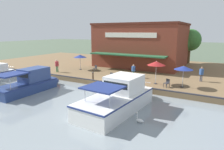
% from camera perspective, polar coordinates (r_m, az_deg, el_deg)
% --- Properties ---
extents(ground_plane, '(220.00, 220.00, 0.00)m').
position_cam_1_polar(ground_plane, '(22.05, -0.57, -3.87)').
color(ground_plane, '#4C5B47').
extents(quay_deck, '(22.00, 56.00, 0.60)m').
position_cam_1_polar(quay_deck, '(31.74, 9.33, 1.55)').
color(quay_deck, brown).
rests_on(quay_deck, ground).
extents(quay_edge_fender, '(0.20, 50.40, 0.10)m').
position_cam_1_polar(quay_edge_fender, '(21.96, -0.45, -2.18)').
color(quay_edge_fender, '#2D2D33').
rests_on(quay_edge_fender, quay_deck).
extents(waterfront_restaurant, '(11.67, 13.58, 6.81)m').
position_cam_1_polar(waterfront_restaurant, '(33.70, 8.40, 8.56)').
color(waterfront_restaurant, brown).
rests_on(waterfront_restaurant, quay_deck).
extents(patio_umbrella_by_entrance, '(1.85, 1.85, 2.24)m').
position_cam_1_polar(patio_umbrella_by_entrance, '(21.16, 19.78, 1.95)').
color(patio_umbrella_by_entrance, '#B7B7B7').
rests_on(patio_umbrella_by_entrance, quay_deck).
extents(patio_umbrella_mid_patio_right, '(1.89, 1.89, 2.24)m').
position_cam_1_polar(patio_umbrella_mid_patio_right, '(29.88, -9.12, 5.35)').
color(patio_umbrella_mid_patio_right, '#B7B7B7').
rests_on(patio_umbrella_mid_patio_right, quay_deck).
extents(patio_umbrella_mid_patio_left, '(1.91, 1.91, 2.51)m').
position_cam_1_polar(patio_umbrella_mid_patio_left, '(21.69, 12.55, 3.28)').
color(patio_umbrella_mid_patio_left, '#B7B7B7').
rests_on(patio_umbrella_mid_patio_left, quay_deck).
extents(cafe_chair_far_corner_seat, '(0.59, 0.59, 0.85)m').
position_cam_1_polar(cafe_chair_far_corner_seat, '(21.00, 15.44, -2.11)').
color(cafe_chair_far_corner_seat, '#2D2D33').
rests_on(cafe_chair_far_corner_seat, quay_deck).
extents(cafe_chair_mid_patio, '(0.54, 0.54, 0.85)m').
position_cam_1_polar(cafe_chair_mid_patio, '(28.48, -4.82, 2.03)').
color(cafe_chair_mid_patio, '#2D2D33').
rests_on(cafe_chair_mid_patio, quay_deck).
extents(cafe_chair_under_first_umbrella, '(0.47, 0.47, 0.85)m').
position_cam_1_polar(cafe_chair_under_first_umbrella, '(23.30, -0.23, -0.25)').
color(cafe_chair_under_first_umbrella, '#2D2D33').
rests_on(cafe_chair_under_first_umbrella, quay_deck).
extents(person_near_entrance, '(0.47, 0.47, 1.66)m').
position_cam_1_polar(person_near_entrance, '(24.62, 24.21, 0.66)').
color(person_near_entrance, '#4C4C56').
rests_on(person_near_entrance, quay_deck).
extents(person_at_quay_edge, '(0.45, 0.45, 1.60)m').
position_cam_1_polar(person_at_quay_edge, '(24.64, 6.14, 1.60)').
color(person_at_quay_edge, '#337547').
rests_on(person_at_quay_edge, quay_deck).
extents(person_mid_patio, '(0.49, 0.49, 1.73)m').
position_cam_1_polar(person_mid_patio, '(28.78, -15.47, 2.97)').
color(person_mid_patio, '#337547').
rests_on(person_mid_patio, quay_deck).
extents(motorboat_far_downstream, '(8.73, 3.63, 2.59)m').
position_cam_1_polar(motorboat_far_downstream, '(16.27, 2.81, -6.16)').
color(motorboat_far_downstream, white).
rests_on(motorboat_far_downstream, river_water).
extents(motorboat_nearest_quay, '(7.29, 2.41, 2.35)m').
position_cam_1_polar(motorboat_nearest_quay, '(22.43, -21.83, -2.02)').
color(motorboat_nearest_quay, navy).
rests_on(motorboat_nearest_quay, river_water).
extents(mooring_post, '(0.22, 0.22, 0.93)m').
position_cam_1_polar(mooring_post, '(23.36, -5.46, -0.28)').
color(mooring_post, '#473323').
rests_on(mooring_post, quay_deck).
extents(swan, '(0.35, 0.62, 0.69)m').
position_cam_1_polar(swan, '(14.08, 7.92, -12.69)').
color(swan, white).
rests_on(swan, river_water).
extents(tree_behind_restaurant, '(3.98, 3.79, 5.99)m').
position_cam_1_polar(tree_behind_restaurant, '(37.68, 21.10, 9.13)').
color(tree_behind_restaurant, brown).
rests_on(tree_behind_restaurant, quay_deck).
extents(tree_downstream_bank, '(3.86, 3.67, 6.95)m').
position_cam_1_polar(tree_downstream_bank, '(35.09, 14.61, 11.03)').
color(tree_downstream_bank, brown).
rests_on(tree_downstream_bank, quay_deck).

